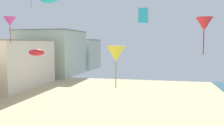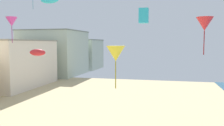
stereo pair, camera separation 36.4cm
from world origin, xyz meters
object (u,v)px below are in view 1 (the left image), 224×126
(kite_yellow_delta, at_px, (116,54))
(kite_red_delta, at_px, (204,24))
(kite_magenta_delta, at_px, (10,22))
(kite_red_parafoil, at_px, (36,53))
(kite_cyan_box, at_px, (143,16))

(kite_yellow_delta, relative_size, kite_red_delta, 1.12)
(kite_yellow_delta, relative_size, kite_magenta_delta, 1.13)
(kite_magenta_delta, height_order, kite_red_parafoil, kite_magenta_delta)
(kite_red_delta, bearing_deg, kite_cyan_box, 161.73)
(kite_cyan_box, bearing_deg, kite_red_parafoil, 175.18)
(kite_yellow_delta, distance_m, kite_magenta_delta, 17.99)
(kite_red_delta, bearing_deg, kite_red_parafoil, 170.95)
(kite_yellow_delta, xyz_separation_m, kite_red_parafoil, (-11.34, 5.59, -0.20))
(kite_cyan_box, height_order, kite_red_parafoil, kite_cyan_box)
(kite_cyan_box, height_order, kite_magenta_delta, kite_cyan_box)
(kite_red_delta, distance_m, kite_red_parafoil, 19.77)
(kite_cyan_box, xyz_separation_m, kite_magenta_delta, (-18.15, 2.66, -0.02))
(kite_cyan_box, bearing_deg, kite_magenta_delta, 171.66)
(kite_magenta_delta, bearing_deg, kite_red_parafoil, -17.94)
(kite_red_delta, bearing_deg, kite_yellow_delta, -162.45)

